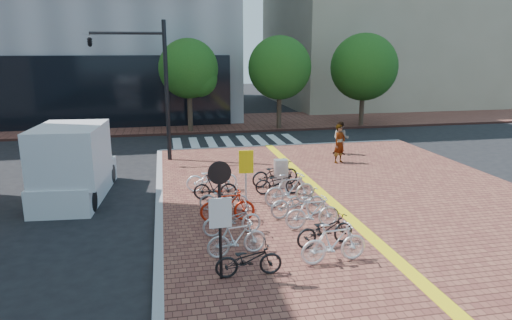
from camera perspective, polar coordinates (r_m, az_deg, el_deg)
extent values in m
plane|color=black|center=(14.03, 4.73, -9.07)|extent=(120.00, 120.00, 0.00)
cube|color=brown|center=(11.32, 27.85, -16.21)|extent=(14.00, 34.00, 0.15)
cube|color=yellow|center=(10.72, 23.56, -16.97)|extent=(0.40, 34.00, 0.01)
cube|color=gray|center=(25.86, 3.74, 1.76)|extent=(14.00, 0.25, 0.15)
cube|color=brown|center=(34.03, -5.16, 4.63)|extent=(70.00, 8.00, 0.15)
cube|color=gray|center=(49.55, 15.20, 17.42)|extent=(20.00, 18.00, 18.00)
cube|color=silver|center=(26.96, -9.81, 1.93)|extent=(0.50, 4.00, 0.01)
cube|color=silver|center=(27.01, -7.69, 2.03)|extent=(0.50, 4.00, 0.01)
cube|color=silver|center=(27.09, -5.58, 2.12)|extent=(0.50, 4.00, 0.01)
cube|color=silver|center=(27.20, -3.49, 2.22)|extent=(0.50, 4.00, 0.01)
cube|color=silver|center=(27.36, -1.41, 2.30)|extent=(0.50, 4.00, 0.01)
cube|color=silver|center=(27.55, 0.64, 2.38)|extent=(0.50, 4.00, 0.01)
cube|color=silver|center=(27.77, 2.66, 2.46)|extent=(0.50, 4.00, 0.01)
cube|color=silver|center=(28.03, 4.64, 2.54)|extent=(0.50, 4.00, 0.01)
cylinder|color=#38281E|center=(30.21, -8.25, 6.03)|extent=(0.32, 0.32, 2.60)
sphere|color=#194714|center=(29.97, -8.43, 11.25)|extent=(3.80, 3.80, 3.80)
sphere|color=#194714|center=(29.75, -7.19, 10.11)|extent=(2.40, 2.40, 2.40)
cylinder|color=#38281E|center=(31.13, 2.90, 6.38)|extent=(0.32, 0.32, 2.60)
sphere|color=#194714|center=(30.90, 2.97, 11.44)|extent=(4.20, 4.20, 4.20)
sphere|color=#194714|center=(30.79, 4.19, 10.30)|extent=(2.40, 2.40, 2.40)
cylinder|color=#38281E|center=(33.13, 13.08, 6.49)|extent=(0.32, 0.32, 2.60)
sphere|color=#194714|center=(32.91, 13.34, 11.24)|extent=(4.60, 4.60, 4.60)
sphere|color=#194714|center=(32.92, 14.46, 10.13)|extent=(2.40, 2.40, 2.40)
imported|color=black|center=(11.06, -0.92, -12.32)|extent=(1.61, 0.57, 0.84)
imported|color=silver|center=(12.03, -2.40, -9.73)|extent=(1.68, 0.73, 0.98)
imported|color=#B1B1B6|center=(13.35, -3.02, -7.46)|extent=(1.79, 0.76, 0.91)
imported|color=#B6220D|center=(14.32, -3.59, -5.71)|extent=(1.75, 0.59, 1.04)
imported|color=#A6A6AB|center=(15.30, -4.04, -4.76)|extent=(1.73, 0.89, 0.87)
imported|color=black|center=(16.40, -5.12, -3.39)|extent=(1.60, 0.64, 0.93)
imported|color=white|center=(17.38, -5.55, -2.27)|extent=(1.94, 0.68, 1.02)
imported|color=white|center=(11.80, 9.72, -10.19)|extent=(1.81, 0.64, 1.07)
imported|color=black|center=(12.77, 8.64, -8.60)|extent=(1.84, 0.95, 0.92)
imported|color=silver|center=(13.86, 7.07, -6.50)|extent=(1.72, 0.54, 1.02)
imported|color=#A3A3A7|center=(14.75, 5.27, -5.25)|extent=(1.97, 0.93, 0.99)
imported|color=#B1B1B6|center=(15.72, 4.26, -3.71)|extent=(1.98, 0.90, 1.15)
imported|color=black|center=(16.98, 2.78, -2.81)|extent=(1.76, 0.76, 0.90)
imported|color=black|center=(17.96, 2.40, -1.67)|extent=(2.04, 1.02, 1.02)
imported|color=gray|center=(21.88, 10.40, 2.01)|extent=(0.80, 0.70, 1.83)
imported|color=#4B4E5F|center=(23.66, 10.57, 2.69)|extent=(1.03, 0.96, 1.68)
cube|color=#BAB9BF|center=(17.78, 3.13, -1.69)|extent=(0.53, 0.40, 1.11)
cylinder|color=#B7B7BC|center=(15.97, -1.27, -2.13)|extent=(0.08, 0.08, 1.83)
cube|color=yellow|center=(15.77, -1.25, -0.23)|extent=(0.51, 0.08, 0.81)
cylinder|color=black|center=(10.57, -4.51, -7.72)|extent=(0.08, 0.08, 2.84)
cylinder|color=black|center=(10.14, -4.59, -1.60)|extent=(0.53, 0.05, 0.53)
cube|color=silver|center=(10.43, -4.49, -6.62)|extent=(0.52, 0.05, 0.71)
cylinder|color=black|center=(22.19, -11.09, 8.33)|extent=(0.20, 0.20, 6.57)
cylinder|color=black|center=(22.16, -15.82, 15.02)|extent=(3.29, 0.13, 0.13)
imported|color=black|center=(22.32, -20.09, 13.86)|extent=(0.29, 1.36, 0.55)
cube|color=silver|center=(18.40, -21.53, -2.82)|extent=(2.48, 5.06, 0.98)
cube|color=silver|center=(19.46, -20.82, 1.75)|extent=(2.24, 2.24, 1.42)
cube|color=silver|center=(17.26, -22.64, 0.71)|extent=(2.43, 3.23, 1.96)
cylinder|color=black|center=(20.30, -22.83, -1.76)|extent=(0.30, 0.78, 0.76)
cylinder|color=black|center=(17.11, -25.95, -4.85)|extent=(0.30, 0.78, 0.76)
cylinder|color=black|center=(19.85, -17.68, -1.65)|extent=(0.30, 0.78, 0.76)
cylinder|color=black|center=(16.59, -19.88, -4.83)|extent=(0.30, 0.78, 0.76)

